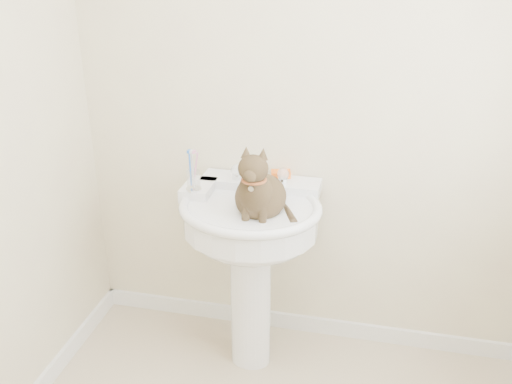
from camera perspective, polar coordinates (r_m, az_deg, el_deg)
The scene contains 7 objects.
wall_back at distance 2.60m, azimuth 5.35°, elevation 8.92°, with size 2.20×0.00×2.50m, color beige, non-canonical shape.
baseboard_back at distance 3.13m, azimuth 4.45°, elevation -12.89°, with size 2.20×0.02×0.09m, color white.
pedestal_sink at distance 2.57m, azimuth -0.59°, elevation -4.35°, with size 0.65×0.64×0.89m.
faucet at distance 2.61m, azimuth 0.26°, elevation 1.81°, with size 0.28×0.12×0.14m.
soap_bar at distance 2.69m, azimuth 2.50°, elevation 1.82°, with size 0.09×0.06×0.03m, color orange.
toothbrush_cup at distance 2.55m, azimuth -6.28°, elevation 1.23°, with size 0.07×0.07×0.19m.
cat at distance 2.40m, azimuth 0.33°, elevation -0.11°, with size 0.24×0.30×0.44m.
Camera 1 is at (0.32, -1.39, 1.93)m, focal length 40.00 mm.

